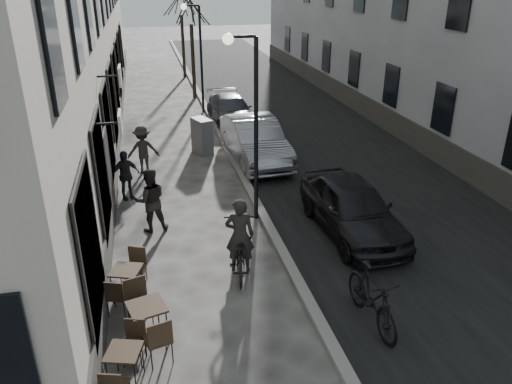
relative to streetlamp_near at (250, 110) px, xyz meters
name	(u,v)px	position (x,y,z in m)	size (l,w,h in m)	color
ground	(330,366)	(0.17, -6.00, -3.16)	(120.00, 120.00, 0.00)	#3D3A37
road	(289,118)	(4.02, 10.00, -3.16)	(7.30, 60.00, 0.00)	black
kerb	(213,121)	(0.37, 10.00, -3.10)	(0.25, 60.00, 0.12)	gray
streetlamp_near	(250,110)	(0.00, 0.00, 0.00)	(0.90, 0.28, 5.09)	black
streetlamp_far	(197,47)	(0.00, 12.00, 0.00)	(0.90, 0.28, 5.09)	black
tree_near	(190,9)	(0.07, 15.00, 1.50)	(2.40, 2.40, 5.70)	black
tree_far	(181,2)	(0.07, 21.00, 1.50)	(2.40, 2.40, 5.70)	black
bistro_set_a	(125,363)	(-3.36, -5.59, -2.74)	(0.75, 1.42, 0.81)	#302315
bistro_set_b	(148,320)	(-2.95, -4.61, -2.67)	(0.86, 1.67, 0.96)	#302315
bistro_set_c	(127,281)	(-3.35, -3.11, -2.72)	(0.86, 1.49, 0.85)	#302315
utility_cabinet	(202,136)	(-0.63, 5.86, -2.48)	(0.50, 0.91, 1.36)	slate
bicycle	(240,249)	(-0.79, -2.55, -2.60)	(0.75, 2.15, 1.13)	black
cyclist_rider	(240,235)	(-0.79, -2.55, -2.24)	(0.67, 0.44, 1.85)	black
pedestrian_near	(150,200)	(-2.73, -0.08, -2.28)	(0.86, 0.67, 1.77)	black
pedestrian_mid	(143,150)	(-2.85, 4.29, -2.32)	(1.08, 0.62, 1.67)	#272622
pedestrian_far	(125,175)	(-3.43, 2.16, -2.38)	(0.91, 0.38, 1.56)	black
car_near	(352,207)	(2.47, -1.38, -2.43)	(1.73, 4.30, 1.47)	black
car_mid	(255,140)	(1.17, 4.63, -2.37)	(1.67, 4.78, 1.57)	gray
car_far	(231,110)	(1.17, 9.66, -2.54)	(1.74, 4.27, 1.24)	#383B43
moped	(372,298)	(1.37, -5.04, -2.55)	(0.57, 2.02, 1.22)	black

